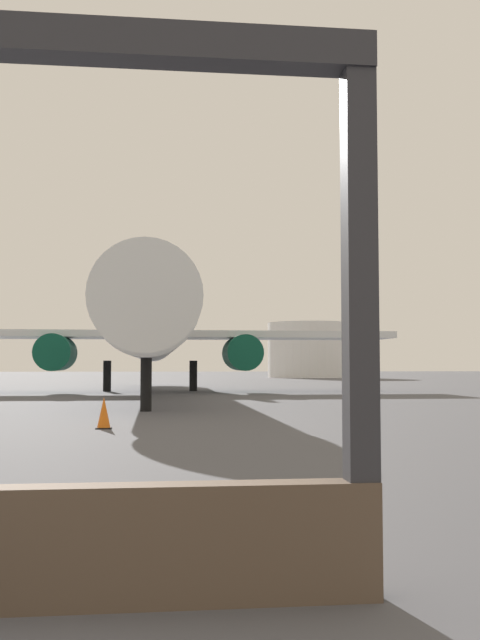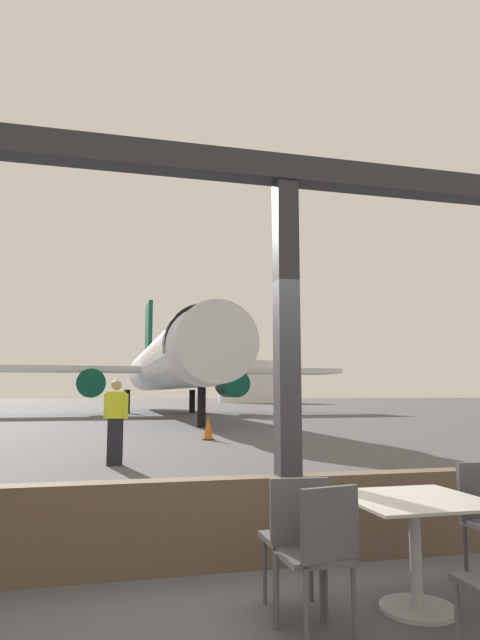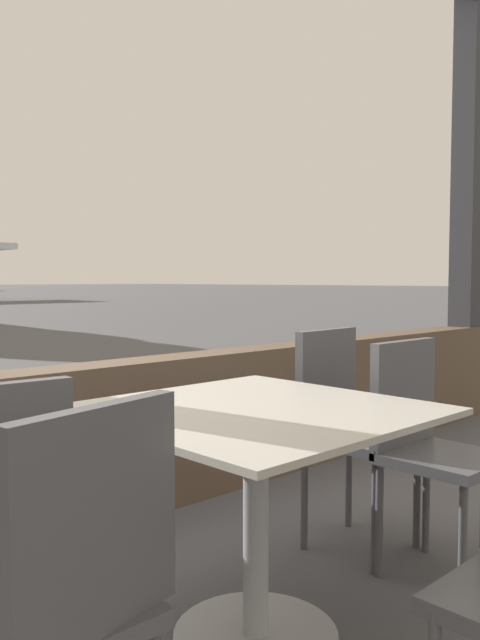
{
  "view_description": "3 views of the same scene",
  "coord_description": "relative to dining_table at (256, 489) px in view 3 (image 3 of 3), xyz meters",
  "views": [
    {
      "loc": [
        2.9,
        -4.67,
        1.5
      ],
      "look_at": [
        5.42,
        17.42,
        2.85
      ],
      "focal_mm": 41.12,
      "sensor_mm": 36.0,
      "label": 1
    },
    {
      "loc": [
        -1.63,
        -4.79,
        1.47
      ],
      "look_at": [
        3.66,
        16.55,
        4.38
      ],
      "focal_mm": 31.08,
      "sensor_mm": 36.0,
      "label": 2
    },
    {
      "loc": [
        -0.88,
        -2.59,
        1.14
      ],
      "look_at": [
        0.56,
        -1.08,
        1.01
      ],
      "focal_mm": 36.06,
      "sensor_mm": 36.0,
      "label": 3
    }
  ],
  "objects": [
    {
      "name": "dining_table",
      "position": [
        0.0,
        0.0,
        0.0
      ],
      "size": [
        0.94,
        0.94,
        0.74
      ],
      "color": "#ADA89E",
      "rests_on": "ground"
    },
    {
      "name": "cafe_chair_aisle_right",
      "position": [
        -0.8,
        -0.27,
        0.05
      ],
      "size": [
        0.46,
        0.46,
        0.91
      ],
      "color": "#4C4C51",
      "rests_on": "ground"
    },
    {
      "name": "cafe_chair_window_right",
      "position": [
        0.82,
        -0.11,
        0.05
      ],
      "size": [
        0.4,
        0.4,
        0.9
      ],
      "color": "#4C4C51",
      "rests_on": "ground"
    },
    {
      "name": "cafe_chair_aisle_left",
      "position": [
        0.82,
        0.27,
        0.07
      ],
      "size": [
        0.41,
        0.41,
        0.92
      ],
      "color": "#4C4C51",
      "rests_on": "ground"
    }
  ]
}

